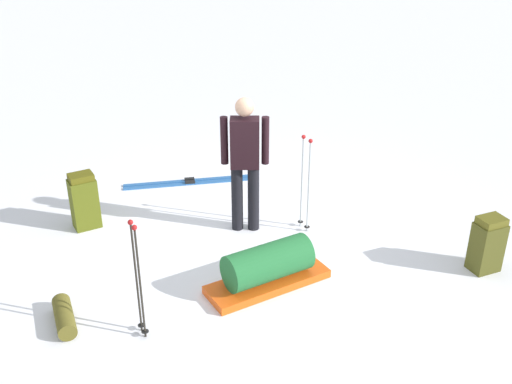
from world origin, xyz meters
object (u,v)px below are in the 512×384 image
object	(u,v)px
ski_poles_planted_far	(305,179)
gear_sled	(268,268)
ski_pair_near	(190,182)
sleeping_mat_rolled	(64,317)
skier_standing	(245,158)
backpack_large_dark	(84,201)
backpack_bright	(487,244)
ski_poles_planted_near	(138,274)

from	to	relation	value
ski_poles_planted_far	gear_sled	xyz separation A→B (m)	(-1.09, 0.72, -0.46)
ski_pair_near	sleeping_mat_rolled	world-z (taller)	sleeping_mat_rolled
sleeping_mat_rolled	ski_poles_planted_far	bearing A→B (deg)	-65.19
skier_standing	backpack_large_dark	distance (m)	2.08
skier_standing	backpack_bright	xyz separation A→B (m)	(-1.46, -2.41, -0.63)
gear_sled	ski_poles_planted_far	bearing A→B (deg)	-33.48
ski_pair_near	sleeping_mat_rolled	bearing A→B (deg)	151.75
skier_standing	ski_pair_near	distance (m)	1.81
ski_pair_near	ski_poles_planted_far	xyz separation A→B (m)	(-1.62, -1.24, 0.67)
skier_standing	sleeping_mat_rolled	world-z (taller)	skier_standing
gear_sled	backpack_bright	bearing A→B (deg)	-95.03
backpack_large_dark	backpack_bright	bearing A→B (deg)	-113.94
skier_standing	ski_poles_planted_near	size ratio (longest dim) A/B	1.39
skier_standing	ski_poles_planted_far	xyz separation A→B (m)	(-0.16, -0.71, -0.27)
skier_standing	backpack_large_dark	bearing A→B (deg)	76.32
ski_pair_near	ski_poles_planted_near	size ratio (longest dim) A/B	1.56
backpack_bright	ski_poles_planted_far	bearing A→B (deg)	52.67
backpack_bright	sleeping_mat_rolled	bearing A→B (deg)	89.96
ski_poles_planted_far	sleeping_mat_rolled	distance (m)	3.14
gear_sled	sleeping_mat_rolled	size ratio (longest dim) A/B	2.58
sleeping_mat_rolled	gear_sled	bearing A→B (deg)	-84.25
gear_sled	backpack_large_dark	bearing A→B (deg)	48.30
ski_poles_planted_near	gear_sled	world-z (taller)	ski_poles_planted_near
backpack_bright	gear_sled	bearing A→B (deg)	84.97
backpack_large_dark	ski_poles_planted_far	bearing A→B (deg)	-103.43
ski_pair_near	backpack_large_dark	world-z (taller)	backpack_large_dark
skier_standing	backpack_bright	distance (m)	2.89
backpack_large_dark	ski_poles_planted_near	bearing A→B (deg)	-165.33
ski_poles_planted_far	sleeping_mat_rolled	xyz separation A→B (m)	(-1.30, 2.80, -0.60)
ski_poles_planted_far	skier_standing	bearing A→B (deg)	77.26
ski_poles_planted_near	sleeping_mat_rolled	xyz separation A→B (m)	(0.30, 0.74, -0.59)
ski_pair_near	ski_poles_planted_far	world-z (taller)	ski_poles_planted_far
backpack_bright	ski_poles_planted_far	xyz separation A→B (m)	(1.30, 1.70, 0.36)
skier_standing	backpack_large_dark	xyz separation A→B (m)	(0.47, 1.94, -0.60)
ski_pair_near	ski_poles_planted_near	xyz separation A→B (m)	(-3.22, 0.82, 0.67)
sleeping_mat_rolled	ski_pair_near	bearing A→B (deg)	-28.25
ski_poles_planted_near	sleeping_mat_rolled	bearing A→B (deg)	67.68
ski_pair_near	skier_standing	bearing A→B (deg)	-160.07
ski_pair_near	gear_sled	distance (m)	2.76
ski_poles_planted_near	gear_sled	size ratio (longest dim) A/B	0.86
ski_poles_planted_near	sleeping_mat_rolled	distance (m)	1.00
backpack_large_dark	ski_poles_planted_near	world-z (taller)	ski_poles_planted_near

